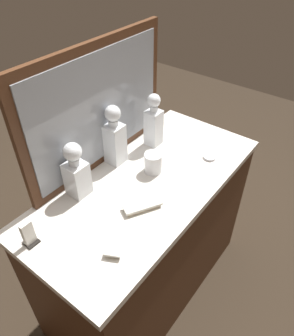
{
  "coord_description": "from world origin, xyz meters",
  "views": [
    {
      "loc": [
        -0.89,
        -0.68,
        1.87
      ],
      "look_at": [
        0.0,
        0.0,
        0.95
      ],
      "focal_mm": 34.48,
      "sensor_mm": 36.0,
      "label": 1
    }
  ],
  "objects_px": {
    "silver_brush_right": "(117,240)",
    "porcelain_dish": "(210,157)",
    "crystal_decanter_far_right": "(76,174)",
    "silver_brush_left": "(142,206)",
    "crystal_decanter_left": "(154,125)",
    "crystal_decanter_center": "(115,140)",
    "napkin_holder": "(29,235)",
    "crystal_tumbler_far_right": "(153,163)"
  },
  "relations": [
    {
      "from": "crystal_decanter_center",
      "to": "porcelain_dish",
      "type": "distance_m",
      "value": 0.49
    },
    {
      "from": "crystal_decanter_center",
      "to": "napkin_holder",
      "type": "distance_m",
      "value": 0.59
    },
    {
      "from": "crystal_decanter_left",
      "to": "crystal_decanter_far_right",
      "type": "height_order",
      "value": "crystal_decanter_left"
    },
    {
      "from": "crystal_decanter_far_right",
      "to": "crystal_decanter_left",
      "type": "bearing_deg",
      "value": -4.01
    },
    {
      "from": "porcelain_dish",
      "to": "napkin_holder",
      "type": "xyz_separation_m",
      "value": [
        -0.88,
        0.28,
        0.04
      ]
    },
    {
      "from": "crystal_decanter_center",
      "to": "napkin_holder",
      "type": "relative_size",
      "value": 2.8
    },
    {
      "from": "crystal_tumbler_far_right",
      "to": "crystal_decanter_left",
      "type": "bearing_deg",
      "value": 36.21
    },
    {
      "from": "crystal_decanter_left",
      "to": "silver_brush_left",
      "type": "relative_size",
      "value": 1.69
    },
    {
      "from": "silver_brush_left",
      "to": "crystal_decanter_center",
      "type": "bearing_deg",
      "value": 59.92
    },
    {
      "from": "crystal_decanter_left",
      "to": "crystal_decanter_center",
      "type": "height_order",
      "value": "crystal_decanter_center"
    },
    {
      "from": "napkin_holder",
      "to": "crystal_decanter_left",
      "type": "bearing_deg",
      "value": 1.52
    },
    {
      "from": "crystal_tumbler_far_right",
      "to": "porcelain_dish",
      "type": "distance_m",
      "value": 0.31
    },
    {
      "from": "crystal_tumbler_far_right",
      "to": "silver_brush_left",
      "type": "bearing_deg",
      "value": -153.88
    },
    {
      "from": "silver_brush_right",
      "to": "porcelain_dish",
      "type": "relative_size",
      "value": 2.68
    },
    {
      "from": "crystal_decanter_far_right",
      "to": "silver_brush_left",
      "type": "xyz_separation_m",
      "value": [
        0.09,
        -0.28,
        -0.09
      ]
    },
    {
      "from": "crystal_decanter_center",
      "to": "silver_brush_right",
      "type": "xyz_separation_m",
      "value": [
        -0.37,
        -0.34,
        -0.11
      ]
    },
    {
      "from": "silver_brush_left",
      "to": "napkin_holder",
      "type": "relative_size",
      "value": 1.55
    },
    {
      "from": "crystal_decanter_center",
      "to": "crystal_decanter_left",
      "type": "bearing_deg",
      "value": -13.71
    },
    {
      "from": "silver_brush_left",
      "to": "crystal_decanter_far_right",
      "type": "bearing_deg",
      "value": 108.38
    },
    {
      "from": "silver_brush_right",
      "to": "porcelain_dish",
      "type": "height_order",
      "value": "silver_brush_right"
    },
    {
      "from": "crystal_decanter_far_right",
      "to": "crystal_tumbler_far_right",
      "type": "relative_size",
      "value": 2.7
    },
    {
      "from": "crystal_decanter_far_right",
      "to": "crystal_tumbler_far_right",
      "type": "xyz_separation_m",
      "value": [
        0.32,
        -0.17,
        -0.06
      ]
    },
    {
      "from": "crystal_decanter_left",
      "to": "crystal_decanter_center",
      "type": "xyz_separation_m",
      "value": [
        -0.24,
        0.06,
        0.01
      ]
    },
    {
      "from": "silver_brush_left",
      "to": "crystal_tumbler_far_right",
      "type": "bearing_deg",
      "value": 26.12
    },
    {
      "from": "crystal_tumbler_far_right",
      "to": "napkin_holder",
      "type": "height_order",
      "value": "napkin_holder"
    },
    {
      "from": "crystal_decanter_center",
      "to": "porcelain_dish",
      "type": "height_order",
      "value": "crystal_decanter_center"
    },
    {
      "from": "porcelain_dish",
      "to": "napkin_holder",
      "type": "distance_m",
      "value": 0.92
    },
    {
      "from": "crystal_decanter_far_right",
      "to": "silver_brush_right",
      "type": "distance_m",
      "value": 0.34
    },
    {
      "from": "silver_brush_left",
      "to": "napkin_holder",
      "type": "xyz_separation_m",
      "value": [
        -0.4,
        0.23,
        0.03
      ]
    },
    {
      "from": "porcelain_dish",
      "to": "crystal_decanter_far_right",
      "type": "bearing_deg",
      "value": 149.42
    },
    {
      "from": "crystal_decanter_center",
      "to": "crystal_decanter_far_right",
      "type": "bearing_deg",
      "value": -175.34
    },
    {
      "from": "silver_brush_left",
      "to": "porcelain_dish",
      "type": "distance_m",
      "value": 0.48
    },
    {
      "from": "crystal_decanter_far_right",
      "to": "silver_brush_left",
      "type": "distance_m",
      "value": 0.31
    },
    {
      "from": "crystal_decanter_far_right",
      "to": "silver_brush_right",
      "type": "height_order",
      "value": "crystal_decanter_far_right"
    },
    {
      "from": "crystal_decanter_far_right",
      "to": "porcelain_dish",
      "type": "xyz_separation_m",
      "value": [
        0.57,
        -0.34,
        -0.1
      ]
    },
    {
      "from": "silver_brush_right",
      "to": "napkin_holder",
      "type": "relative_size",
      "value": 1.57
    },
    {
      "from": "silver_brush_left",
      "to": "napkin_holder",
      "type": "distance_m",
      "value": 0.46
    },
    {
      "from": "crystal_tumbler_far_right",
      "to": "silver_brush_left",
      "type": "relative_size",
      "value": 0.58
    },
    {
      "from": "silver_brush_right",
      "to": "crystal_decanter_center",
      "type": "bearing_deg",
      "value": 42.12
    },
    {
      "from": "crystal_tumbler_far_right",
      "to": "silver_brush_right",
      "type": "relative_size",
      "value": 0.57
    },
    {
      "from": "crystal_decanter_far_right",
      "to": "silver_brush_left",
      "type": "height_order",
      "value": "crystal_decanter_far_right"
    },
    {
      "from": "silver_brush_right",
      "to": "napkin_holder",
      "type": "height_order",
      "value": "napkin_holder"
    }
  ]
}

